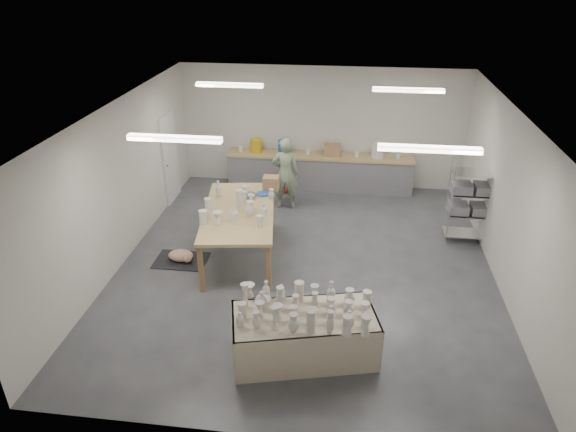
# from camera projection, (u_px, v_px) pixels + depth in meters

# --- Properties ---
(room) EXTENTS (8.00, 8.02, 3.00)m
(room) POSITION_uv_depth(u_px,v_px,m) (302.00, 162.00, 9.01)
(room) COLOR #424449
(room) RESTS_ON ground
(back_counter) EXTENTS (4.60, 0.60, 1.24)m
(back_counter) POSITION_uv_depth(u_px,v_px,m) (319.00, 170.00, 12.89)
(back_counter) COLOR tan
(back_counter) RESTS_ON ground
(wire_shelf) EXTENTS (0.88, 0.48, 1.80)m
(wire_shelf) POSITION_uv_depth(u_px,v_px,m) (471.00, 200.00, 10.32)
(wire_shelf) COLOR silver
(wire_shelf) RESTS_ON ground
(drying_table) EXTENTS (2.24, 1.47, 1.10)m
(drying_table) POSITION_uv_depth(u_px,v_px,m) (304.00, 333.00, 7.44)
(drying_table) COLOR olive
(drying_table) RESTS_ON ground
(work_table) EXTENTS (1.66, 2.78, 1.33)m
(work_table) POSITION_uv_depth(u_px,v_px,m) (241.00, 209.00, 9.81)
(work_table) COLOR tan
(work_table) RESTS_ON ground
(rug) EXTENTS (1.00, 0.70, 0.02)m
(rug) POSITION_uv_depth(u_px,v_px,m) (181.00, 260.00, 9.97)
(rug) COLOR black
(rug) RESTS_ON ground
(cat) EXTENTS (0.50, 0.38, 0.21)m
(cat) POSITION_uv_depth(u_px,v_px,m) (182.00, 256.00, 9.90)
(cat) COLOR white
(cat) RESTS_ON rug
(potter) EXTENTS (0.63, 0.43, 1.69)m
(potter) POSITION_uv_depth(u_px,v_px,m) (285.00, 173.00, 11.76)
(potter) COLOR gray
(potter) RESTS_ON ground
(red_stool) EXTENTS (0.45, 0.45, 0.33)m
(red_stool) POSITION_uv_depth(u_px,v_px,m) (287.00, 190.00, 12.25)
(red_stool) COLOR #A11718
(red_stool) RESTS_ON ground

